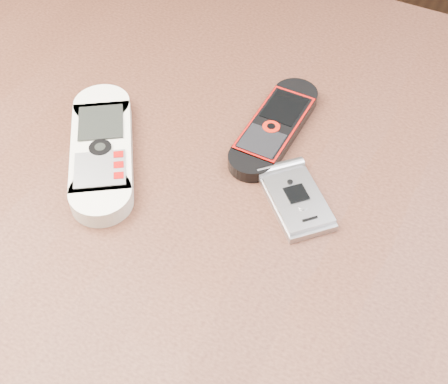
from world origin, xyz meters
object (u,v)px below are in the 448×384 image
(table, at_px, (220,259))
(nokia_white, at_px, (102,149))
(nokia_black_red, at_px, (275,127))
(motorola_razr, at_px, (297,200))

(table, distance_m, nokia_white, 0.17)
(table, xyz_separation_m, nokia_black_red, (0.01, 0.10, 0.11))
(nokia_black_red, relative_size, motorola_razr, 1.69)
(table, distance_m, motorola_razr, 0.13)
(motorola_razr, bearing_deg, nokia_black_red, 80.32)
(nokia_white, height_order, nokia_black_red, nokia_white)
(nokia_white, bearing_deg, motorola_razr, -24.84)
(table, relative_size, nokia_black_red, 7.72)
(nokia_white, bearing_deg, nokia_black_red, 4.93)
(nokia_black_red, xyz_separation_m, motorola_razr, (0.06, -0.08, -0.00))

